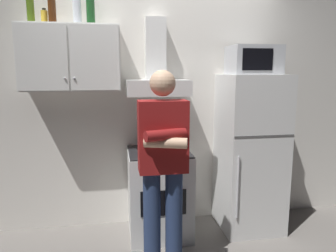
{
  "coord_description": "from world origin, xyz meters",
  "views": [
    {
      "loc": [
        -0.45,
        -2.73,
        1.62
      ],
      "look_at": [
        0.0,
        0.0,
        1.15
      ],
      "focal_mm": 33.74,
      "sensor_mm": 36.0,
      "label": 1
    }
  ],
  "objects_px": {
    "bottle_vodka_clear": "(77,8)",
    "bottle_rum_dark": "(52,8)",
    "refrigerator": "(250,153)",
    "person_standing": "(163,165)",
    "cooking_pot": "(174,146)",
    "microwave": "(253,60)",
    "bottle_wine_green": "(90,8)",
    "bottle_spice_jar": "(44,17)",
    "range_hood": "(157,75)",
    "bottle_olive_oil": "(30,10)",
    "upper_cabinet": "(71,58)",
    "stove_oven": "(159,193)"
  },
  "relations": [
    {
      "from": "person_standing",
      "to": "bottle_wine_green",
      "type": "bearing_deg",
      "value": 126.01
    },
    {
      "from": "range_hood",
      "to": "bottle_rum_dark",
      "type": "distance_m",
      "value": 1.11
    },
    {
      "from": "bottle_rum_dark",
      "to": "bottle_olive_oil",
      "type": "bearing_deg",
      "value": 171.99
    },
    {
      "from": "microwave",
      "to": "bottle_wine_green",
      "type": "height_order",
      "value": "bottle_wine_green"
    },
    {
      "from": "person_standing",
      "to": "bottle_spice_jar",
      "type": "xyz_separation_m",
      "value": [
        -0.97,
        0.76,
        1.21
      ]
    },
    {
      "from": "bottle_vodka_clear",
      "to": "bottle_rum_dark",
      "type": "height_order",
      "value": "bottle_vodka_clear"
    },
    {
      "from": "bottle_olive_oil",
      "to": "bottle_vodka_clear",
      "type": "bearing_deg",
      "value": -2.26
    },
    {
      "from": "cooking_pot",
      "to": "range_hood",
      "type": "bearing_deg",
      "value": 117.88
    },
    {
      "from": "stove_oven",
      "to": "refrigerator",
      "type": "height_order",
      "value": "refrigerator"
    },
    {
      "from": "stove_oven",
      "to": "range_hood",
      "type": "distance_m",
      "value": 1.17
    },
    {
      "from": "upper_cabinet",
      "to": "range_hood",
      "type": "height_order",
      "value": "range_hood"
    },
    {
      "from": "bottle_vodka_clear",
      "to": "bottle_wine_green",
      "type": "relative_size",
      "value": 0.96
    },
    {
      "from": "refrigerator",
      "to": "bottle_rum_dark",
      "type": "bearing_deg",
      "value": 176.51
    },
    {
      "from": "bottle_olive_oil",
      "to": "stove_oven",
      "type": "bearing_deg",
      "value": -7.19
    },
    {
      "from": "range_hood",
      "to": "refrigerator",
      "type": "xyz_separation_m",
      "value": [
        0.95,
        -0.13,
        -0.8
      ]
    },
    {
      "from": "cooking_pot",
      "to": "bottle_vodka_clear",
      "type": "relative_size",
      "value": 0.87
    },
    {
      "from": "cooking_pot",
      "to": "bottle_vodka_clear",
      "type": "bearing_deg",
      "value": 164.0
    },
    {
      "from": "range_hood",
      "to": "bottle_vodka_clear",
      "type": "xyz_separation_m",
      "value": [
        -0.73,
        0.0,
        0.6
      ]
    },
    {
      "from": "person_standing",
      "to": "cooking_pot",
      "type": "bearing_deg",
      "value": 69.7
    },
    {
      "from": "person_standing",
      "to": "bottle_wine_green",
      "type": "height_order",
      "value": "bottle_wine_green"
    },
    {
      "from": "upper_cabinet",
      "to": "bottle_vodka_clear",
      "type": "xyz_separation_m",
      "value": [
        0.07,
        0.0,
        0.45
      ]
    },
    {
      "from": "upper_cabinet",
      "to": "refrigerator",
      "type": "height_order",
      "value": "upper_cabinet"
    },
    {
      "from": "microwave",
      "to": "person_standing",
      "type": "relative_size",
      "value": 0.29
    },
    {
      "from": "person_standing",
      "to": "bottle_vodka_clear",
      "type": "relative_size",
      "value": 5.17
    },
    {
      "from": "refrigerator",
      "to": "bottle_rum_dark",
      "type": "height_order",
      "value": "bottle_rum_dark"
    },
    {
      "from": "bottle_wine_green",
      "to": "bottle_spice_jar",
      "type": "height_order",
      "value": "bottle_wine_green"
    },
    {
      "from": "stove_oven",
      "to": "bottle_spice_jar",
      "type": "bearing_deg",
      "value": 171.48
    },
    {
      "from": "stove_oven",
      "to": "bottle_vodka_clear",
      "type": "xyz_separation_m",
      "value": [
        -0.73,
        0.13,
        1.77
      ]
    },
    {
      "from": "stove_oven",
      "to": "person_standing",
      "type": "height_order",
      "value": "person_standing"
    },
    {
      "from": "bottle_vodka_clear",
      "to": "bottle_olive_oil",
      "type": "relative_size",
      "value": 1.2
    },
    {
      "from": "range_hood",
      "to": "cooking_pot",
      "type": "relative_size",
      "value": 2.71
    },
    {
      "from": "upper_cabinet",
      "to": "refrigerator",
      "type": "bearing_deg",
      "value": -4.07
    },
    {
      "from": "microwave",
      "to": "range_hood",
      "type": "bearing_deg",
      "value": 173.54
    },
    {
      "from": "stove_oven",
      "to": "person_standing",
      "type": "relative_size",
      "value": 0.53
    },
    {
      "from": "bottle_vodka_clear",
      "to": "bottle_olive_oil",
      "type": "distance_m",
      "value": 0.41
    },
    {
      "from": "upper_cabinet",
      "to": "person_standing",
      "type": "xyz_separation_m",
      "value": [
        0.75,
        -0.73,
        -0.85
      ]
    },
    {
      "from": "range_hood",
      "to": "bottle_rum_dark",
      "type": "height_order",
      "value": "bottle_rum_dark"
    },
    {
      "from": "cooking_pot",
      "to": "stove_oven",
      "type": "bearing_deg",
      "value": 137.51
    },
    {
      "from": "upper_cabinet",
      "to": "refrigerator",
      "type": "xyz_separation_m",
      "value": [
        1.75,
        -0.12,
        -0.95
      ]
    },
    {
      "from": "stove_oven",
      "to": "bottle_olive_oil",
      "type": "relative_size",
      "value": 3.3
    },
    {
      "from": "upper_cabinet",
      "to": "person_standing",
      "type": "height_order",
      "value": "upper_cabinet"
    },
    {
      "from": "refrigerator",
      "to": "person_standing",
      "type": "relative_size",
      "value": 0.98
    },
    {
      "from": "upper_cabinet",
      "to": "cooking_pot",
      "type": "relative_size",
      "value": 3.25
    },
    {
      "from": "stove_oven",
      "to": "microwave",
      "type": "height_order",
      "value": "microwave"
    },
    {
      "from": "person_standing",
      "to": "upper_cabinet",
      "type": "bearing_deg",
      "value": 135.74
    },
    {
      "from": "cooking_pot",
      "to": "bottle_spice_jar",
      "type": "height_order",
      "value": "bottle_spice_jar"
    },
    {
      "from": "range_hood",
      "to": "bottle_olive_oil",
      "type": "bearing_deg",
      "value": 179.17
    },
    {
      "from": "range_hood",
      "to": "bottle_wine_green",
      "type": "bearing_deg",
      "value": 176.37
    },
    {
      "from": "stove_oven",
      "to": "person_standing",
      "type": "distance_m",
      "value": 0.77
    },
    {
      "from": "person_standing",
      "to": "bottle_vodka_clear",
      "type": "xyz_separation_m",
      "value": [
        -0.68,
        0.73,
        1.3
      ]
    }
  ]
}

